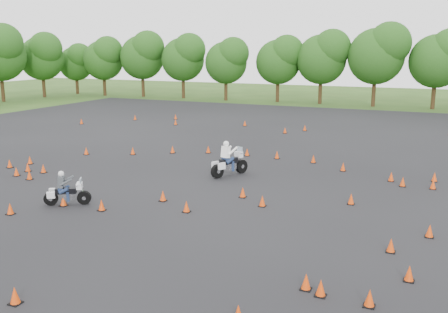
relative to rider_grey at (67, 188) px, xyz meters
name	(u,v)px	position (x,y,z in m)	size (l,w,h in m)	color
ground	(188,201)	(4.44, 2.47, -0.76)	(140.00, 140.00, 0.00)	#2D5119
asphalt_pad	(239,171)	(4.44, 8.47, -0.76)	(62.00, 62.00, 0.00)	black
treeline	(360,67)	(6.26, 37.55, 3.82)	(87.00, 32.07, 10.78)	#204B15
traffic_cones	(235,172)	(4.72, 7.27, -0.53)	(35.77, 33.08, 0.45)	#DF4009
rider_grey	(67,188)	(0.00, 0.00, 0.00)	(1.96, 0.60, 1.52)	#404448
rider_white	(230,158)	(4.40, 7.33, 0.17)	(2.40, 0.74, 1.85)	white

